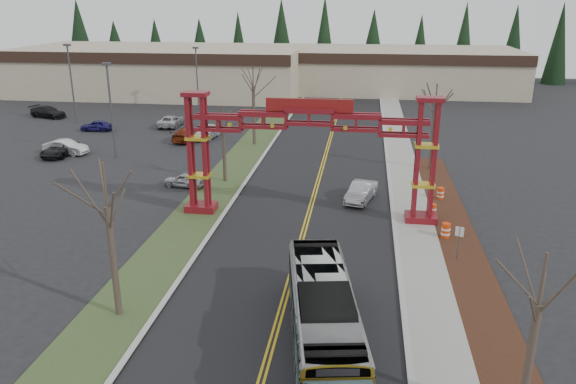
% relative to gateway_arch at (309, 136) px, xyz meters
% --- Properties ---
extents(ground, '(200.00, 200.00, 0.00)m').
position_rel_gateway_arch_xyz_m(ground, '(-0.00, -18.00, -5.98)').
color(ground, black).
rests_on(ground, ground).
extents(road, '(12.00, 110.00, 0.02)m').
position_rel_gateway_arch_xyz_m(road, '(-0.00, 7.00, -5.97)').
color(road, black).
rests_on(road, ground).
extents(lane_line_left, '(0.12, 100.00, 0.01)m').
position_rel_gateway_arch_xyz_m(lane_line_left, '(-0.12, 7.00, -5.96)').
color(lane_line_left, gold).
rests_on(lane_line_left, road).
extents(lane_line_right, '(0.12, 100.00, 0.01)m').
position_rel_gateway_arch_xyz_m(lane_line_right, '(0.12, 7.00, -5.96)').
color(lane_line_right, gold).
rests_on(lane_line_right, road).
extents(curb_right, '(0.30, 110.00, 0.15)m').
position_rel_gateway_arch_xyz_m(curb_right, '(6.15, 7.00, -5.91)').
color(curb_right, '#ADADA8').
rests_on(curb_right, ground).
extents(sidewalk_right, '(2.60, 110.00, 0.14)m').
position_rel_gateway_arch_xyz_m(sidewalk_right, '(7.60, 7.00, -5.91)').
color(sidewalk_right, gray).
rests_on(sidewalk_right, ground).
extents(landscape_strip, '(2.60, 50.00, 0.12)m').
position_rel_gateway_arch_xyz_m(landscape_strip, '(10.20, -8.00, -5.92)').
color(landscape_strip, black).
rests_on(landscape_strip, ground).
extents(grass_median, '(4.00, 110.00, 0.08)m').
position_rel_gateway_arch_xyz_m(grass_median, '(-8.00, 7.00, -5.94)').
color(grass_median, '#374723').
rests_on(grass_median, ground).
extents(curb_left, '(0.30, 110.00, 0.15)m').
position_rel_gateway_arch_xyz_m(curb_left, '(-6.15, 7.00, -5.91)').
color(curb_left, '#ADADA8').
rests_on(curb_left, ground).
extents(gateway_arch, '(18.20, 1.60, 8.90)m').
position_rel_gateway_arch_xyz_m(gateway_arch, '(0.00, 0.00, 0.00)').
color(gateway_arch, maroon).
rests_on(gateway_arch, ground).
extents(retail_building_west, '(46.00, 22.30, 7.50)m').
position_rel_gateway_arch_xyz_m(retail_building_west, '(-30.00, 53.96, -2.22)').
color(retail_building_west, tan).
rests_on(retail_building_west, ground).
extents(retail_building_east, '(38.00, 20.30, 7.00)m').
position_rel_gateway_arch_xyz_m(retail_building_east, '(10.00, 61.95, -2.47)').
color(retail_building_east, tan).
rests_on(retail_building_east, ground).
extents(conifer_treeline, '(116.10, 5.60, 13.00)m').
position_rel_gateway_arch_xyz_m(conifer_treeline, '(0.25, 74.00, 0.50)').
color(conifer_treeline, black).
rests_on(conifer_treeline, ground).
extents(transit_bus, '(4.57, 11.78, 3.20)m').
position_rel_gateway_arch_xyz_m(transit_bus, '(2.32, -16.00, -4.38)').
color(transit_bus, '#95979C').
rests_on(transit_bus, ground).
extents(silver_sedan, '(2.65, 4.71, 1.47)m').
position_rel_gateway_arch_xyz_m(silver_sedan, '(3.75, 4.00, -5.25)').
color(silver_sedan, '#A5A8AD').
rests_on(silver_sedan, ground).
extents(parked_car_near_a, '(3.79, 2.06, 1.22)m').
position_rel_gateway_arch_xyz_m(parked_car_near_a, '(-11.00, 5.46, -5.37)').
color(parked_car_near_a, '#B1B3B9').
rests_on(parked_car_near_a, ground).
extents(parked_car_near_b, '(4.63, 2.06, 1.48)m').
position_rel_gateway_arch_xyz_m(parked_car_near_b, '(-26.23, 13.92, -5.24)').
color(parked_car_near_b, white).
rests_on(parked_car_near_b, ground).
extents(parked_car_near_c, '(2.28, 4.87, 1.35)m').
position_rel_gateway_arch_xyz_m(parked_car_near_c, '(-26.56, 13.31, -5.31)').
color(parked_car_near_c, black).
rests_on(parked_car_near_c, ground).
extents(parked_car_mid_a, '(2.96, 5.50, 1.51)m').
position_rel_gateway_arch_xyz_m(parked_car_mid_a, '(-15.62, 21.30, -5.23)').
color(parked_car_mid_a, maroon).
rests_on(parked_car_mid_a, ground).
extents(parked_car_mid_b, '(3.89, 1.71, 1.30)m').
position_rel_gateway_arch_xyz_m(parked_car_mid_b, '(-28.04, 24.54, -5.33)').
color(parked_car_mid_b, navy).
rests_on(parked_car_mid_b, ground).
extents(parked_car_far_a, '(2.09, 4.73, 1.51)m').
position_rel_gateway_arch_xyz_m(parked_car_far_a, '(-13.78, 22.63, -5.23)').
color(parked_car_far_a, '#AAAEB2').
rests_on(parked_car_far_a, ground).
extents(parked_car_far_b, '(2.44, 5.11, 1.41)m').
position_rel_gateway_arch_xyz_m(parked_car_far_b, '(-20.03, 28.18, -5.28)').
color(parked_car_far_b, silver).
rests_on(parked_car_far_b, ground).
extents(parked_car_far_c, '(5.53, 3.47, 1.49)m').
position_rel_gateway_arch_xyz_m(parked_car_far_c, '(-38.20, 31.34, -5.24)').
color(parked_car_far_c, black).
rests_on(parked_car_far_c, ground).
extents(bare_tree_median_near, '(3.29, 3.29, 7.94)m').
position_rel_gateway_arch_xyz_m(bare_tree_median_near, '(-8.00, -14.64, -0.25)').
color(bare_tree_median_near, '#382D26').
rests_on(bare_tree_median_near, ground).
extents(bare_tree_median_mid, '(2.94, 2.94, 6.60)m').
position_rel_gateway_arch_xyz_m(bare_tree_median_mid, '(-8.00, 7.34, -1.35)').
color(bare_tree_median_mid, '#382D26').
rests_on(bare_tree_median_mid, ground).
extents(bare_tree_median_far, '(3.28, 3.28, 8.49)m').
position_rel_gateway_arch_xyz_m(bare_tree_median_far, '(-8.00, 20.47, 0.30)').
color(bare_tree_median_far, '#382D26').
rests_on(bare_tree_median_far, ground).
extents(bare_tree_right_near, '(3.03, 3.03, 6.99)m').
position_rel_gateway_arch_xyz_m(bare_tree_right_near, '(10.00, -19.80, -1.03)').
color(bare_tree_right_near, '#382D26').
rests_on(bare_tree_right_near, ground).
extents(bare_tree_right_far, '(3.46, 3.46, 7.93)m').
position_rel_gateway_arch_xyz_m(bare_tree_right_far, '(10.00, 13.44, -0.36)').
color(bare_tree_right_far, '#382D26').
rests_on(bare_tree_right_far, ground).
extents(light_pole_near, '(0.81, 0.40, 9.32)m').
position_rel_gateway_arch_xyz_m(light_pole_near, '(-20.67, 13.34, -0.59)').
color(light_pole_near, '#3F3F44').
rests_on(light_pole_near, ground).
extents(light_pole_mid, '(0.85, 0.42, 9.80)m').
position_rel_gateway_arch_xyz_m(light_pole_mid, '(-32.92, 28.81, -0.32)').
color(light_pole_mid, '#3F3F44').
rests_on(light_pole_mid, ground).
extents(light_pole_far, '(0.77, 0.38, 8.83)m').
position_rel_gateway_arch_xyz_m(light_pole_far, '(-19.53, 38.40, -0.87)').
color(light_pole_far, '#3F3F44').
rests_on(light_pole_far, ground).
extents(street_sign, '(0.47, 0.22, 2.18)m').
position_rel_gateway_arch_xyz_m(street_sign, '(9.67, -5.95, -4.41)').
color(street_sign, '#3F3F44').
rests_on(street_sign, ground).
extents(barrel_south, '(0.59, 0.59, 1.09)m').
position_rel_gateway_arch_xyz_m(barrel_south, '(9.38, -2.72, -5.44)').
color(barrel_south, red).
rests_on(barrel_south, ground).
extents(barrel_mid, '(0.55, 0.55, 1.01)m').
position_rel_gateway_arch_xyz_m(barrel_mid, '(8.92, 1.13, -5.48)').
color(barrel_mid, red).
rests_on(barrel_mid, ground).
extents(barrel_north, '(0.55, 0.55, 1.01)m').
position_rel_gateway_arch_xyz_m(barrel_north, '(9.93, 5.01, -5.48)').
color(barrel_north, red).
rests_on(barrel_north, ground).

